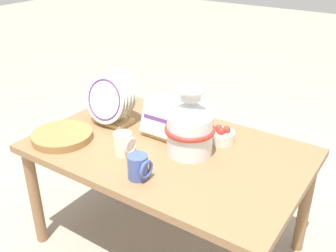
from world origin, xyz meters
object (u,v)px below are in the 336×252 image
object	(u,v)px
dish_rack_square_plates	(162,121)
dish_rack_round_plates	(111,101)
wicker_charger_stack	(62,136)
mug_cobalt_glaze	(139,167)
fruit_bowl	(222,135)
ceramic_vase	(190,125)
mug_cream_glaze	(124,144)

from	to	relation	value
dish_rack_square_plates	dish_rack_round_plates	bearing A→B (deg)	-171.66
wicker_charger_stack	mug_cobalt_glaze	distance (m)	0.51
mug_cobalt_glaze	fruit_bowl	size ratio (longest dim) A/B	0.86
mug_cobalt_glaze	fruit_bowl	world-z (taller)	mug_cobalt_glaze
ceramic_vase	dish_rack_round_plates	xyz separation A→B (m)	(-0.49, 0.03, -0.01)
mug_cream_glaze	wicker_charger_stack	bearing A→B (deg)	-170.06
dish_rack_square_plates	fruit_bowl	bearing A→B (deg)	18.55
dish_rack_round_plates	dish_rack_square_plates	xyz separation A→B (m)	(0.29, 0.04, -0.05)
dish_rack_round_plates	wicker_charger_stack	bearing A→B (deg)	-106.07
ceramic_vase	dish_rack_square_plates	size ratio (longest dim) A/B	1.61
dish_rack_square_plates	mug_cobalt_glaze	size ratio (longest dim) A/B	1.87
dish_rack_square_plates	wicker_charger_stack	distance (m)	0.48
ceramic_vase	fruit_bowl	size ratio (longest dim) A/B	2.59
fruit_bowl	mug_cream_glaze	bearing A→B (deg)	-131.67
mug_cream_glaze	dish_rack_round_plates	bearing A→B (deg)	140.55
wicker_charger_stack	fruit_bowl	xyz separation A→B (m)	(0.64, 0.40, 0.01)
mug_cobalt_glaze	dish_rack_round_plates	bearing A→B (deg)	142.81
dish_rack_round_plates	dish_rack_square_plates	bearing A→B (deg)	8.34
dish_rack_round_plates	fruit_bowl	xyz separation A→B (m)	(0.56, 0.13, -0.09)
dish_rack_round_plates	fruit_bowl	distance (m)	0.59
fruit_bowl	wicker_charger_stack	bearing A→B (deg)	-147.79
wicker_charger_stack	mug_cobalt_glaze	xyz separation A→B (m)	(0.51, -0.05, 0.03)
mug_cream_glaze	dish_rack_square_plates	bearing A→B (deg)	82.84
mug_cream_glaze	mug_cobalt_glaze	xyz separation A→B (m)	(0.17, -0.11, 0.00)
wicker_charger_stack	mug_cobalt_glaze	size ratio (longest dim) A/B	2.76
ceramic_vase	mug_cobalt_glaze	size ratio (longest dim) A/B	3.02
dish_rack_square_plates	mug_cream_glaze	distance (m)	0.26
dish_rack_square_plates	mug_cobalt_glaze	world-z (taller)	dish_rack_square_plates
wicker_charger_stack	mug_cream_glaze	size ratio (longest dim) A/B	2.76
fruit_bowl	ceramic_vase	bearing A→B (deg)	-113.98
dish_rack_round_plates	dish_rack_square_plates	distance (m)	0.30
dish_rack_square_plates	mug_cobalt_glaze	xyz separation A→B (m)	(0.14, -0.37, -0.02)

